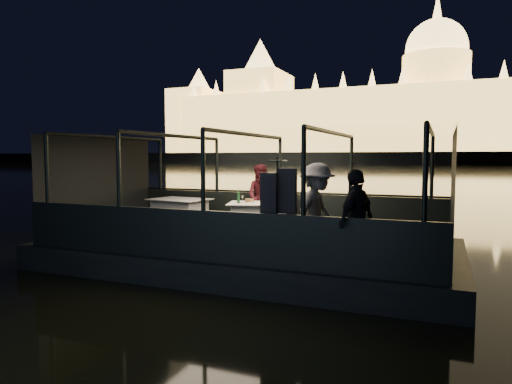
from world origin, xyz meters
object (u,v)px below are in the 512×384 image
at_px(chair_port_left, 264,214).
at_px(passenger_stripe, 317,213).
at_px(passenger_dark, 356,219).
at_px(dining_table_central, 260,219).
at_px(coat_stand, 277,212).
at_px(person_man_maroon, 262,200).
at_px(dining_table_aft, 180,213).
at_px(wine_bottle, 238,197).
at_px(person_woman_coral, 280,201).
at_px(chair_port_right, 290,215).

height_order(chair_port_left, passenger_stripe, passenger_stripe).
bearing_deg(passenger_dark, passenger_stripe, -105.59).
height_order(dining_table_central, coat_stand, coat_stand).
height_order(person_man_maroon, passenger_dark, passenger_dark).
bearing_deg(chair_port_left, dining_table_aft, -154.24).
distance_m(dining_table_aft, wine_bottle, 2.05).
bearing_deg(passenger_dark, person_woman_coral, -124.89).
bearing_deg(chair_port_right, chair_port_left, -157.68).
bearing_deg(passenger_dark, person_man_maroon, -120.40).
height_order(dining_table_aft, person_woman_coral, person_woman_coral).
height_order(dining_table_aft, passenger_dark, passenger_dark).
xyz_separation_m(dining_table_aft, wine_bottle, (1.91, -0.54, 0.53)).
distance_m(dining_table_central, chair_port_left, 0.46).
distance_m(dining_table_aft, chair_port_left, 2.26).
xyz_separation_m(chair_port_left, chair_port_right, (0.64, 0.00, 0.00)).
distance_m(chair_port_left, passenger_stripe, 3.21).
xyz_separation_m(person_man_maroon, passenger_dark, (2.95, -3.39, 0.10)).
xyz_separation_m(chair_port_right, passenger_stripe, (1.33, -2.50, 0.40)).
relative_size(person_man_maroon, passenger_dark, 1.00).
bearing_deg(coat_stand, passenger_dark, 0.43).
distance_m(coat_stand, person_woman_coral, 3.49).
relative_size(person_woman_coral, passenger_dark, 0.86).
height_order(coat_stand, passenger_stripe, coat_stand).
height_order(passenger_dark, wine_bottle, passenger_dark).
xyz_separation_m(dining_table_central, passenger_stripe, (1.90, -2.05, 0.47)).
height_order(dining_table_aft, chair_port_right, chair_port_right).
relative_size(chair_port_left, chair_port_right, 1.08).
bearing_deg(chair_port_left, chair_port_right, 20.64).
bearing_deg(chair_port_left, passenger_dark, -27.25).
bearing_deg(dining_table_central, chair_port_right, 37.98).
height_order(dining_table_central, wine_bottle, wine_bottle).
bearing_deg(dining_table_aft, coat_stand, -37.65).
xyz_separation_m(chair_port_right, person_man_maroon, (-0.85, 0.37, 0.30)).
height_order(passenger_stripe, wine_bottle, passenger_stripe).
height_order(chair_port_left, coat_stand, coat_stand).
xyz_separation_m(passenger_stripe, wine_bottle, (-2.31, 1.76, 0.06)).
bearing_deg(chair_port_right, person_woman_coral, 163.99).
bearing_deg(passenger_dark, dining_table_aft, -100.87).
xyz_separation_m(chair_port_left, person_man_maroon, (-0.21, 0.37, 0.30)).
bearing_deg(passenger_dark, coat_stand, -70.93).
height_order(coat_stand, person_man_maroon, coat_stand).
bearing_deg(dining_table_central, coat_stand, -62.36).
relative_size(dining_table_central, dining_table_aft, 1.01).
bearing_deg(coat_stand, chair_port_left, 115.05).
xyz_separation_m(passenger_stripe, passenger_dark, (0.77, -0.52, 0.00)).
height_order(dining_table_aft, person_man_maroon, person_man_maroon).
relative_size(passenger_stripe, wine_bottle, 5.36).
distance_m(person_man_maroon, wine_bottle, 1.13).
distance_m(dining_table_central, person_woman_coral, 0.84).
distance_m(person_man_maroon, passenger_dark, 4.49).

